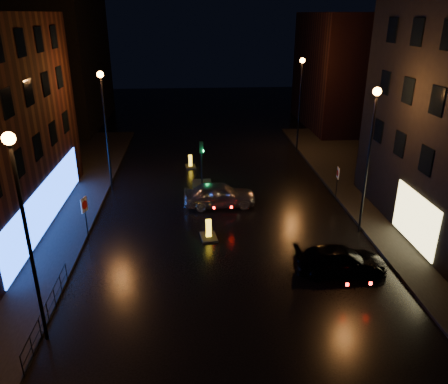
{
  "coord_description": "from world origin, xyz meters",
  "views": [
    {
      "loc": [
        -1.87,
        -16.23,
        11.92
      ],
      "look_at": [
        -0.18,
        5.89,
        2.8
      ],
      "focal_mm": 35.0,
      "sensor_mm": 36.0,
      "label": 1
    }
  ],
  "objects_px": {
    "silver_hatchback": "(220,194)",
    "bollard_near": "(209,234)",
    "bollard_far": "(190,165)",
    "dark_sedan": "(340,260)",
    "road_sign_right": "(338,176)",
    "traffic_signal": "(202,180)",
    "road_sign_left": "(85,208)"
  },
  "relations": [
    {
      "from": "road_sign_left",
      "to": "bollard_near",
      "type": "bearing_deg",
      "value": 14.36
    },
    {
      "from": "silver_hatchback",
      "to": "road_sign_right",
      "type": "bearing_deg",
      "value": -88.42
    },
    {
      "from": "dark_sedan",
      "to": "road_sign_left",
      "type": "distance_m",
      "value": 13.93
    },
    {
      "from": "bollard_near",
      "to": "road_sign_left",
      "type": "height_order",
      "value": "road_sign_left"
    },
    {
      "from": "bollard_near",
      "to": "traffic_signal",
      "type": "bearing_deg",
      "value": 83.61
    },
    {
      "from": "silver_hatchback",
      "to": "bollard_near",
      "type": "relative_size",
      "value": 3.36
    },
    {
      "from": "road_sign_right",
      "to": "bollard_near",
      "type": "bearing_deg",
      "value": 36.17
    },
    {
      "from": "bollard_near",
      "to": "bollard_far",
      "type": "height_order",
      "value": "bollard_near"
    },
    {
      "from": "silver_hatchback",
      "to": "road_sign_left",
      "type": "height_order",
      "value": "road_sign_left"
    },
    {
      "from": "silver_hatchback",
      "to": "road_sign_left",
      "type": "distance_m",
      "value": 8.81
    },
    {
      "from": "traffic_signal",
      "to": "bollard_near",
      "type": "xyz_separation_m",
      "value": [
        0.13,
        -8.14,
        -0.25
      ]
    },
    {
      "from": "road_sign_left",
      "to": "road_sign_right",
      "type": "distance_m",
      "value": 16.42
    },
    {
      "from": "road_sign_left",
      "to": "silver_hatchback",
      "type": "bearing_deg",
      "value": 45.33
    },
    {
      "from": "bollard_far",
      "to": "silver_hatchback",
      "type": "bearing_deg",
      "value": -83.13
    },
    {
      "from": "dark_sedan",
      "to": "bollard_near",
      "type": "relative_size",
      "value": 3.24
    },
    {
      "from": "dark_sedan",
      "to": "bollard_far",
      "type": "distance_m",
      "value": 18.07
    },
    {
      "from": "dark_sedan",
      "to": "road_sign_right",
      "type": "distance_m",
      "value": 9.39
    },
    {
      "from": "bollard_near",
      "to": "road_sign_right",
      "type": "distance_m",
      "value": 10.32
    },
    {
      "from": "traffic_signal",
      "to": "bollard_near",
      "type": "height_order",
      "value": "traffic_signal"
    },
    {
      "from": "traffic_signal",
      "to": "road_sign_right",
      "type": "xyz_separation_m",
      "value": [
        9.1,
        -3.24,
        1.23
      ]
    },
    {
      "from": "traffic_signal",
      "to": "dark_sedan",
      "type": "distance_m",
      "value": 13.79
    },
    {
      "from": "silver_hatchback",
      "to": "dark_sedan",
      "type": "xyz_separation_m",
      "value": [
        5.39,
        -8.5,
        -0.15
      ]
    },
    {
      "from": "traffic_signal",
      "to": "silver_hatchback",
      "type": "relative_size",
      "value": 0.73
    },
    {
      "from": "dark_sedan",
      "to": "bollard_far",
      "type": "relative_size",
      "value": 3.53
    },
    {
      "from": "bollard_far",
      "to": "road_sign_left",
      "type": "distance_m",
      "value": 13.53
    },
    {
      "from": "bollard_far",
      "to": "road_sign_left",
      "type": "height_order",
      "value": "road_sign_left"
    },
    {
      "from": "bollard_far",
      "to": "road_sign_right",
      "type": "relative_size",
      "value": 0.56
    },
    {
      "from": "dark_sedan",
      "to": "road_sign_right",
      "type": "bearing_deg",
      "value": -15.23
    },
    {
      "from": "traffic_signal",
      "to": "dark_sedan",
      "type": "relative_size",
      "value": 0.75
    },
    {
      "from": "bollard_near",
      "to": "road_sign_right",
      "type": "bearing_deg",
      "value": 21.33
    },
    {
      "from": "silver_hatchback",
      "to": "bollard_near",
      "type": "distance_m",
      "value": 4.58
    },
    {
      "from": "traffic_signal",
      "to": "bollard_far",
      "type": "relative_size",
      "value": 2.66
    }
  ]
}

